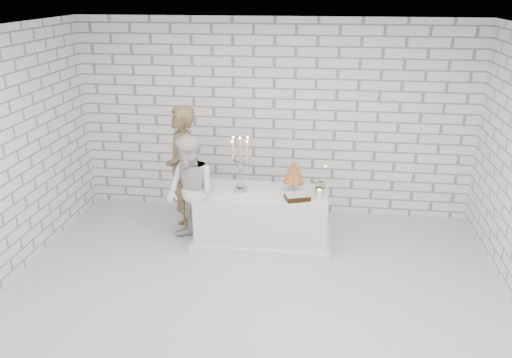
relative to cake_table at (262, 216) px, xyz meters
The scene contains 13 objects.
ground 1.44m from the cake_table, 88.41° to the right, with size 6.00×5.00×0.01m, color silver.
ceiling 2.97m from the cake_table, 88.41° to the right, with size 6.00×5.00×0.01m, color white.
wall_back 1.58m from the cake_table, 88.03° to the left, with size 6.00×0.01×3.00m, color white.
wall_front 4.05m from the cake_table, 89.43° to the right, with size 6.00×0.01×3.00m, color white.
cake_table is the anchor object (origin of this frame).
groom 1.33m from the cake_table, behind, with size 0.68×0.45×1.88m, color brown.
bride 1.07m from the cake_table, 165.06° to the right, with size 0.76×0.60×1.57m, color white.
candelabra 0.82m from the cake_table, behind, with size 0.31×0.31×0.78m, color #9E9EA8, non-canonical shape.
croquembouche 0.74m from the cake_table, ahead, with size 0.29×0.29×0.45m, color #A25727, non-canonical shape.
chocolate_cake 0.68m from the cake_table, 22.99° to the right, with size 0.31×0.22×0.08m, color black.
pillar_candle 0.90m from the cake_table, ahead, with size 0.08×0.08×0.12m, color white.
extra_taper 1.03m from the cake_table, 15.60° to the left, with size 0.06×0.06×0.32m, color beige.
flowers 0.93m from the cake_table, ahead, with size 0.21×0.18×0.23m, color #526D3D.
Camera 1 is at (0.72, -5.08, 3.44)m, focal length 35.86 mm.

